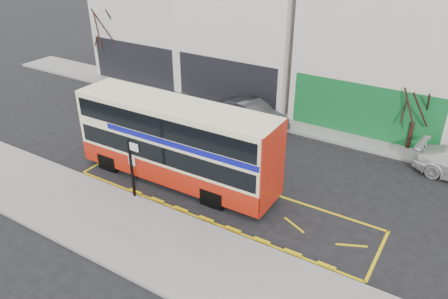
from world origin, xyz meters
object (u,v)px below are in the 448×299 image
Objects in this scene: car_silver at (189,106)px; bus_stop_post at (132,163)px; street_tree_left at (107,16)px; double_decker_bus at (176,142)px; street_tree_right at (418,97)px; car_grey at (252,114)px.

bus_stop_post is at bearing -146.18° from car_silver.
street_tree_left reaches higher than car_silver.
street_tree_right is at bearing 45.42° from double_decker_bus.
bus_stop_post is at bearing -42.44° from street_tree_left.
street_tree_left is (-9.54, 3.04, 4.02)m from car_silver.
double_decker_bus is at bearing -35.12° from street_tree_left.
street_tree_left is 1.55× the size of street_tree_right.
street_tree_left reaches higher than bus_stop_post.
double_decker_bus reaches higher than car_grey.
street_tree_right is at bearing -65.87° from car_silver.
street_tree_right is (22.27, -0.47, -1.70)m from street_tree_left.
double_decker_bus reaches higher than car_silver.
car_grey is 0.66× the size of street_tree_left.
street_tree_right reaches higher than bus_stop_post.
street_tree_left is at bearing 85.08° from car_silver.
car_grey is at bearing 89.42° from double_decker_bus.
double_decker_bus is 2.17× the size of car_grey.
street_tree_left is (-13.55, 2.13, 3.99)m from car_grey.
street_tree_right is at bearing -67.50° from car_grey.
street_tree_left is at bearing 143.99° from double_decker_bus.
bus_stop_post is 0.61× the size of car_grey.
bus_stop_post is at bearing -171.90° from car_grey.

